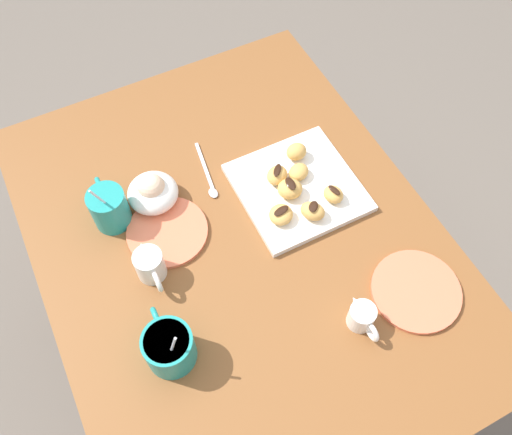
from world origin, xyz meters
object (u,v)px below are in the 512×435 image
Objects in this scene: cream_pitcher_white at (150,265)px; beignet_2 at (333,194)px; ice_cream_bowl at (152,192)px; beignet_1 at (299,172)px; beignet_3 at (277,175)px; coffee_mug_teal_left at (169,346)px; saucer_coral_right at (416,291)px; coffee_mug_teal_right at (109,207)px; saucer_coral_left at (167,232)px; dining_table at (240,267)px; beignet_6 at (296,152)px; beignet_5 at (313,211)px; beignet_0 at (282,216)px; pastry_plate_square at (298,188)px; chocolate_sauce_pitcher at (362,316)px; beignet_4 at (290,189)px.

cream_pitcher_white is 2.23× the size of beignet_2.
beignet_1 is (-0.09, -0.31, -0.01)m from ice_cream_bowl.
ice_cream_bowl is 0.28m from beignet_3.
coffee_mug_teal_left is 0.74× the size of saucer_coral_right.
cream_pitcher_white is (0.18, -0.03, -0.01)m from coffee_mug_teal_left.
coffee_mug_teal_right is 2.81× the size of beignet_3.
coffee_mug_teal_right reaches higher than beignet_3.
beignet_3 is at bearing -88.43° from saucer_coral_left.
saucer_coral_left is at bearing 56.63° from dining_table.
saucer_coral_left is at bearing 97.56° from beignet_6.
beignet_5 is (-0.12, -0.02, -0.00)m from beignet_3.
saucer_coral_right is at bearing -160.70° from beignet_3.
beignet_0 is 1.03× the size of beignet_3.
beignet_3 reaches higher than beignet_1.
ice_cream_bowl is 0.64× the size of saucer_coral_left.
beignet_2 is 0.99× the size of beignet_6.
saucer_coral_right is (-0.10, -0.49, -0.04)m from coffee_mug_teal_left.
coffee_mug_teal_right reaches higher than saucer_coral_left.
dining_table is 0.23m from beignet_5.
pastry_plate_square is 2.83× the size of chocolate_sauce_pitcher.
ice_cream_bowl is 0.35m from beignet_5.
coffee_mug_teal_left is 0.50m from saucer_coral_right.
ice_cream_bowl is 0.61× the size of saucer_coral_right.
dining_table is 0.26m from beignet_1.
coffee_mug_teal_right is 1.38× the size of cream_pitcher_white.
saucer_coral_left is 3.41× the size of beignet_3.
beignet_0 is at bearing 129.73° from pastry_plate_square.
beignet_6 is (-0.04, -0.34, -0.00)m from ice_cream_bowl.
cream_pitcher_white reaches higher than beignet_6.
pastry_plate_square is at bearing -105.89° from coffee_mug_teal_right.
cream_pitcher_white reaches higher than beignet_3.
coffee_mug_teal_left reaches higher than beignet_5.
saucer_coral_right is at bearing -167.35° from beignet_1.
dining_table is at bearing -144.76° from ice_cream_bowl.
saucer_coral_right reaches higher than dining_table.
beignet_0 is at bearing -92.37° from dining_table.
beignet_1 is at bearing -50.14° from beignet_4.
pastry_plate_square is at bearing -135.22° from beignet_3.
beignet_0 is at bearing -118.50° from coffee_mug_teal_right.
beignet_0 is 0.07m from beignet_5.
saucer_coral_left is at bearing 82.10° from beignet_4.
chocolate_sauce_pitcher is 0.52× the size of saucer_coral_left.
saucer_coral_right is 3.84× the size of beignet_6.
beignet_2 is (-0.02, -0.42, -0.01)m from cream_pitcher_white.
beignet_1 is at bearing -106.81° from ice_cream_bowl.
beignet_0 is (-0.18, -0.32, -0.02)m from coffee_mug_teal_right.
beignet_5 is (-0.20, -0.29, -0.00)m from ice_cream_bowl.
pastry_plate_square is 4.80× the size of beignet_5.
beignet_0 is at bearing 133.99° from beignet_1.
beignet_3 is at bearing 11.54° from beignet_5.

